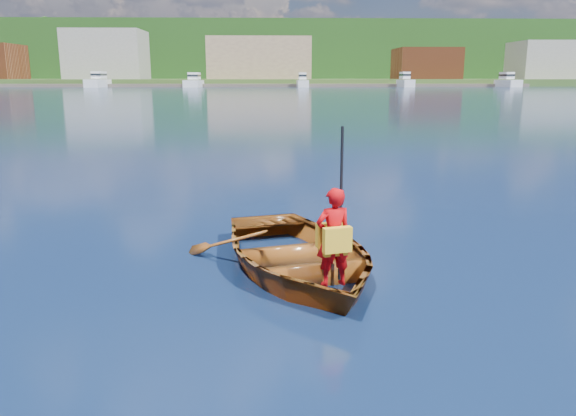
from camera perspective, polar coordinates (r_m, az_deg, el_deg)
ground at (r=8.25m, az=9.11°, el=-5.01°), size 600.00×600.00×0.00m
rowboat at (r=7.56m, az=0.94°, el=-4.66°), size 3.57×4.30×0.77m
child_paddler at (r=6.67m, az=4.65°, el=-2.97°), size 0.50×0.42×1.89m
shoreline at (r=244.44m, az=-1.36°, el=14.96°), size 400.00×140.00×22.00m
dock at (r=155.98m, az=-5.15°, el=12.30°), size 160.05×7.45×0.80m
waterfront_buildings at (r=172.89m, az=-3.86°, el=14.84°), size 202.00×16.00×14.00m
marina_yachts at (r=151.58m, az=-6.81°, el=12.63°), size 142.37×13.60×4.43m
hillside_trees at (r=257.90m, az=-4.65°, el=17.07°), size 305.95×83.09×26.34m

